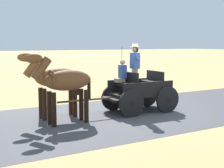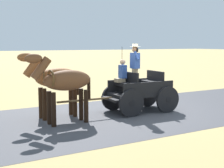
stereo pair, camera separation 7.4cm
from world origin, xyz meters
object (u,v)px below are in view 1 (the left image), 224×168
Objects in this scene: horse_off_side at (54,79)px; traffic_cone at (168,90)px; horse_drawn_carriage at (138,90)px; horse_near_side at (64,82)px.

horse_off_side is 4.42× the size of traffic_cone.
traffic_cone is (1.88, -6.51, -1.07)m from horse_off_side.
traffic_cone is at bearing -54.90° from horse_drawn_carriage.
traffic_cone is (2.83, -6.55, -1.07)m from horse_near_side.
horse_drawn_carriage is 2.04× the size of horse_off_side.
horse_near_side is at bearing 96.89° from horse_drawn_carriage.
horse_off_side reaches higher than traffic_cone.
horse_drawn_carriage is 9.02× the size of traffic_cone.
horse_near_side and horse_off_side have the same top height.
horse_near_side reaches higher than traffic_cone.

